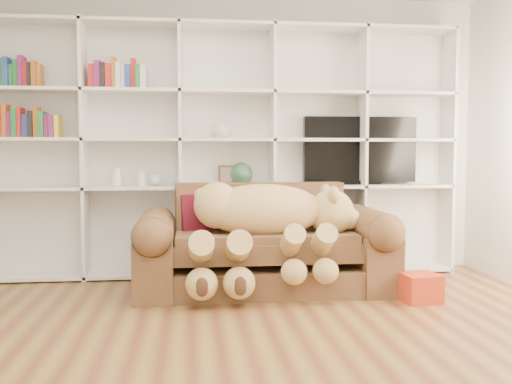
{
  "coord_description": "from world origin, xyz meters",
  "views": [
    {
      "loc": [
        -0.35,
        -3.13,
        1.18
      ],
      "look_at": [
        0.2,
        1.63,
        0.85
      ],
      "focal_mm": 40.0,
      "sensor_mm": 36.0,
      "label": 1
    }
  ],
  "objects": [
    {
      "name": "bookshelf",
      "position": [
        -0.24,
        2.36,
        1.31
      ],
      "size": [
        4.43,
        0.35,
        2.4
      ],
      "color": "white",
      "rests_on": "floor"
    },
    {
      "name": "figurine_tall",
      "position": [
        -1.03,
        2.3,
        0.95
      ],
      "size": [
        0.09,
        0.09,
        0.17
      ],
      "primitive_type": "cylinder",
      "rotation": [
        0.0,
        0.0,
        0.1
      ],
      "color": "white",
      "rests_on": "bookshelf"
    },
    {
      "name": "figurine_short",
      "position": [
        -0.81,
        2.3,
        0.93
      ],
      "size": [
        0.1,
        0.1,
        0.14
      ],
      "primitive_type": "cylinder",
      "rotation": [
        0.0,
        0.0,
        0.33
      ],
      "color": "white",
      "rests_on": "bookshelf"
    },
    {
      "name": "wall_back",
      "position": [
        0.0,
        2.5,
        1.35
      ],
      "size": [
        5.0,
        0.02,
        2.7
      ],
      "primitive_type": "cube",
      "color": "silver",
      "rests_on": "floor"
    },
    {
      "name": "green_vase",
      "position": [
        0.13,
        2.3,
        0.97
      ],
      "size": [
        0.22,
        0.22,
        0.22
      ],
      "primitive_type": "sphere",
      "color": "#2C563A",
      "rests_on": "bookshelf"
    },
    {
      "name": "picture_frame",
      "position": [
        -0.01,
        2.3,
        0.97
      ],
      "size": [
        0.15,
        0.07,
        0.18
      ],
      "primitive_type": "cube",
      "rotation": [
        0.0,
        0.0,
        -0.29
      ],
      "color": "#552F1D",
      "rests_on": "bookshelf"
    },
    {
      "name": "tv",
      "position": [
        1.32,
        2.35,
        1.19
      ],
      "size": [
        1.13,
        0.18,
        0.66
      ],
      "color": "black",
      "rests_on": "bookshelf"
    },
    {
      "name": "throw_pillow",
      "position": [
        -0.25,
        1.84,
        0.63
      ],
      "size": [
        0.38,
        0.26,
        0.37
      ],
      "primitive_type": "cube",
      "rotation": [
        -0.24,
        0.0,
        0.18
      ],
      "color": "maroon",
      "rests_on": "sofa"
    },
    {
      "name": "floor",
      "position": [
        0.0,
        0.0,
        0.0
      ],
      "size": [
        5.0,
        5.0,
        0.0
      ],
      "primitive_type": "plane",
      "color": "brown",
      "rests_on": "ground"
    },
    {
      "name": "sofa",
      "position": [
        0.28,
        1.69,
        0.34
      ],
      "size": [
        2.15,
        0.93,
        0.9
      ],
      "color": "brown",
      "rests_on": "floor"
    },
    {
      "name": "wall_front",
      "position": [
        0.0,
        -2.5,
        1.35
      ],
      "size": [
        5.0,
        0.02,
        2.7
      ],
      "primitive_type": "cube",
      "color": "silver",
      "rests_on": "floor"
    },
    {
      "name": "snow_globe",
      "position": [
        -0.67,
        2.3,
        0.92
      ],
      "size": [
        0.11,
        0.11,
        0.11
      ],
      "primitive_type": "sphere",
      "color": "silver",
      "rests_on": "bookshelf"
    },
    {
      "name": "teddy_bear",
      "position": [
        0.27,
        1.5,
        0.62
      ],
      "size": [
        1.49,
        0.85,
        0.87
      ],
      "rotation": [
        0.0,
        0.0,
        0.01
      ],
      "color": "tan",
      "rests_on": "sofa"
    },
    {
      "name": "shelf_vase",
      "position": [
        -0.06,
        2.3,
        1.41
      ],
      "size": [
        0.18,
        0.18,
        0.19
      ],
      "primitive_type": "imported",
      "rotation": [
        0.0,
        0.0,
        0.03
      ],
      "color": "beige",
      "rests_on": "bookshelf"
    },
    {
      "name": "gift_box",
      "position": [
        1.45,
        1.13,
        0.11
      ],
      "size": [
        0.31,
        0.29,
        0.22
      ],
      "primitive_type": "cube",
      "rotation": [
        0.0,
        0.0,
        0.12
      ],
      "color": "red",
      "rests_on": "floor"
    }
  ]
}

